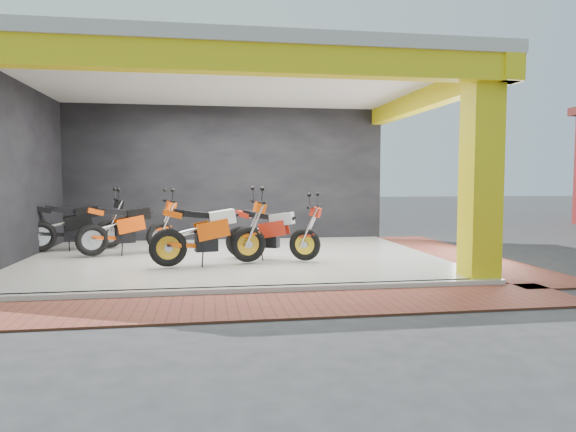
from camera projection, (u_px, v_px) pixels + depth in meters
name	position (u px, v px, depth m)	size (l,w,h in m)	color
ground	(240.00, 280.00, 8.33)	(80.00, 80.00, 0.00)	#2D2D30
showroom_floor	(233.00, 259.00, 10.29)	(8.00, 6.00, 0.10)	white
showroom_ceiling	(232.00, 79.00, 10.05)	(8.40, 6.40, 0.20)	beige
back_wall	(227.00, 175.00, 13.23)	(8.20, 0.20, 3.50)	black
left_wall	(11.00, 173.00, 9.53)	(0.20, 6.20, 3.50)	black
corner_column	(481.00, 172.00, 8.05)	(0.50, 0.50, 3.50)	yellow
header_beam_front	(242.00, 59.00, 7.11)	(8.40, 0.30, 0.40)	yellow
header_beam_right	(424.00, 100.00, 10.69)	(0.30, 6.40, 0.40)	yellow
floor_kerb	(244.00, 291.00, 7.32)	(8.00, 0.20, 0.10)	white
paver_front	(248.00, 306.00, 6.55)	(9.00, 1.40, 0.03)	brown
paver_right	(457.00, 255.00, 11.04)	(1.40, 7.00, 0.03)	brown
moto_hero	(248.00, 227.00, 9.34)	(2.21, 0.82, 1.35)	#E75009
moto_row_a	(305.00, 229.00, 9.53)	(2.03, 0.75, 1.24)	red
moto_row_b	(161.00, 222.00, 10.77)	(2.13, 0.79, 1.30)	#E84909
moto_row_d	(109.00, 220.00, 11.37)	(2.13, 0.79, 1.30)	black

